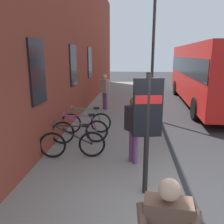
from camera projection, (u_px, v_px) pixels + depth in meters
The scene contains 11 objects.
ground at pixel (182, 123), 9.83m from camera, with size 60.00×60.00×0.00m, color #2D2D30.
sidewalk_pavement at pixel (120, 109), 12.00m from camera, with size 24.00×3.50×0.12m, color gray.
station_facade at pixel (83, 37), 12.26m from camera, with size 22.00×0.65×7.45m.
bicycle_beside_lamp at pixel (73, 144), 6.20m from camera, with size 0.48×1.76×0.97m.
bicycle_nearest_sign at pixel (80, 131), 7.21m from camera, with size 0.57×1.74×0.97m.
bicycle_by_door at pixel (86, 122), 8.14m from camera, with size 0.49×1.76×0.97m.
transit_info_sign at pixel (147, 116), 4.30m from camera, with size 0.18×0.56×2.40m.
city_bus at pixel (207, 71), 12.96m from camera, with size 10.59×2.97×3.35m.
pedestrian_near_bus at pixel (105, 88), 11.53m from camera, with size 0.53×0.54×1.75m.
pedestrian_crossing_street at pixel (134, 123), 5.75m from camera, with size 0.54×0.50×1.71m.
street_lamp at pixel (153, 42), 9.62m from camera, with size 0.28×0.28×5.47m.
Camera 1 is at (-3.66, 1.07, 2.83)m, focal length 37.21 mm.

